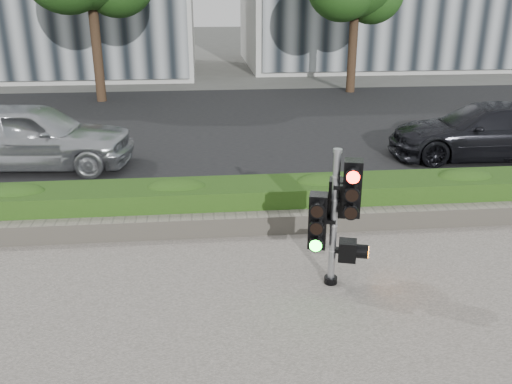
% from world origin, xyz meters
% --- Properties ---
extents(ground, '(120.00, 120.00, 0.00)m').
position_xyz_m(ground, '(0.00, 0.00, 0.00)').
color(ground, '#51514C').
rests_on(ground, ground).
extents(road, '(60.00, 13.00, 0.02)m').
position_xyz_m(road, '(0.00, 10.00, 0.01)').
color(road, black).
rests_on(road, ground).
extents(curb, '(60.00, 0.25, 0.12)m').
position_xyz_m(curb, '(0.00, 3.15, 0.06)').
color(curb, gray).
rests_on(curb, ground).
extents(stone_wall, '(12.00, 0.32, 0.34)m').
position_xyz_m(stone_wall, '(0.00, 1.90, 0.20)').
color(stone_wall, gray).
rests_on(stone_wall, sidewalk).
extents(hedge, '(12.00, 1.00, 0.68)m').
position_xyz_m(hedge, '(0.00, 2.55, 0.37)').
color(hedge, '#457824').
rests_on(hedge, sidewalk).
extents(traffic_signal, '(0.74, 0.60, 2.01)m').
position_xyz_m(traffic_signal, '(1.09, 0.08, 1.14)').
color(traffic_signal, black).
rests_on(traffic_signal, sidewalk).
extents(car_silver, '(4.74, 2.23, 1.57)m').
position_xyz_m(car_silver, '(-4.66, 6.13, 0.80)').
color(car_silver, '#B1B4B9').
rests_on(car_silver, road).
extents(car_dark, '(4.82, 2.30, 1.36)m').
position_xyz_m(car_dark, '(6.31, 5.88, 0.70)').
color(car_dark, black).
rests_on(car_dark, road).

